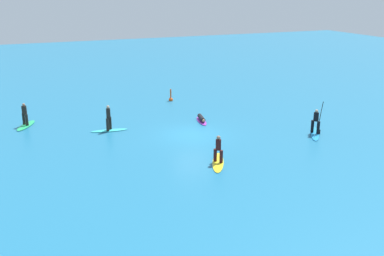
% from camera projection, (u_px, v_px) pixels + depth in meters
% --- Properties ---
extents(ground_plane, '(120.00, 120.00, 0.00)m').
position_uv_depth(ground_plane, '(192.00, 135.00, 31.94)').
color(ground_plane, '#1E6B93').
rests_on(ground_plane, ground).
extents(surfer_on_yellow_board, '(2.02, 3.12, 1.69)m').
position_uv_depth(surfer_on_yellow_board, '(218.00, 156.00, 26.75)').
color(surfer_on_yellow_board, yellow).
rests_on(surfer_on_yellow_board, ground_plane).
extents(surfer_on_blue_board, '(2.32, 2.97, 2.36)m').
position_uv_depth(surfer_on_blue_board, '(315.00, 127.00, 31.94)').
color(surfer_on_blue_board, '#1E8CD1').
rests_on(surfer_on_blue_board, ground_plane).
extents(surfer_on_teal_board, '(2.69, 0.91, 1.88)m').
position_uv_depth(surfer_on_teal_board, '(109.00, 124.00, 32.64)').
color(surfer_on_teal_board, '#33C6CC').
rests_on(surfer_on_teal_board, ground_plane).
extents(surfer_on_purple_board, '(1.09, 2.51, 0.42)m').
position_uv_depth(surfer_on_purple_board, '(201.00, 119.00, 35.07)').
color(surfer_on_purple_board, purple).
rests_on(surfer_on_purple_board, ground_plane).
extents(surfer_on_green_board, '(1.88, 2.74, 1.75)m').
position_uv_depth(surfer_on_green_board, '(25.00, 120.00, 33.80)').
color(surfer_on_green_board, '#23B266').
rests_on(surfer_on_green_board, ground_plane).
extents(marker_buoy, '(0.39, 0.39, 1.17)m').
position_uv_depth(marker_buoy, '(171.00, 99.00, 41.30)').
color(marker_buoy, '#E55119').
rests_on(marker_buoy, ground_plane).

